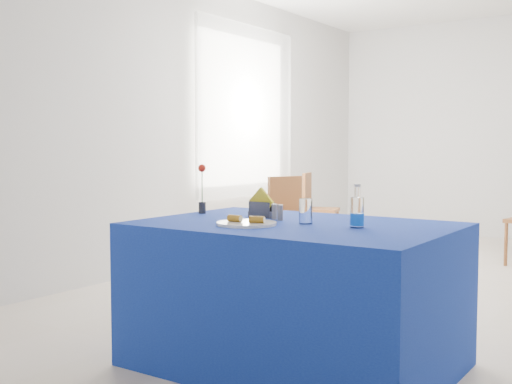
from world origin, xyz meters
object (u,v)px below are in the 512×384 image
blue_table (295,294)px  chair_win_b (315,204)px  chair_win_a (290,214)px  water_bottle (357,213)px  plate (247,224)px

blue_table → chair_win_b: 4.18m
chair_win_a → water_bottle: bearing=-118.4°
blue_table → chair_win_b: chair_win_b is taller
chair_win_a → chair_win_b: (-0.38, 1.18, -0.01)m
chair_win_a → plate: bearing=-128.6°
blue_table → water_bottle: bearing=2.3°
plate → chair_win_a: bearing=116.9°
blue_table → chair_win_b: (-1.92, 3.70, 0.11)m
blue_table → chair_win_a: bearing=121.5°
blue_table → water_bottle: water_bottle is taller
chair_win_a → chair_win_b: chair_win_a is taller
water_bottle → chair_win_b: 4.35m
plate → chair_win_b: size_ratio=0.36×
chair_win_b → blue_table: bearing=-170.7°
blue_table → chair_win_a: (-1.55, 2.52, 0.12)m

